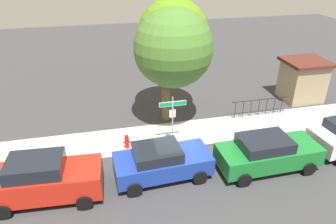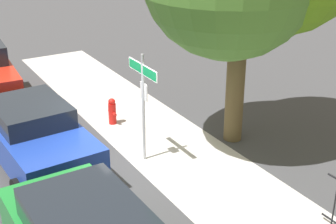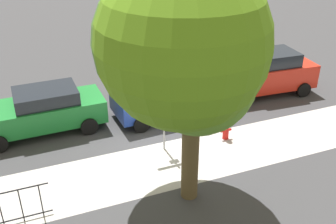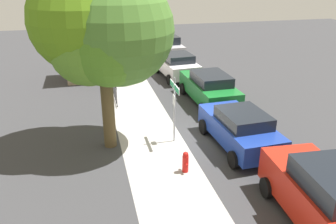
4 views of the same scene
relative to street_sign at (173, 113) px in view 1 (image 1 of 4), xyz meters
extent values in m
plane|color=#38383A|center=(0.18, -0.40, -1.85)|extent=(60.00, 60.00, 0.00)
cube|color=#ACA7A3|center=(2.18, 0.90, -1.85)|extent=(24.00, 2.60, 0.00)
cylinder|color=#9EA0A5|center=(0.00, 0.00, -0.50)|extent=(0.07, 0.07, 2.71)
cube|color=#0F723D|center=(0.00, 0.00, 0.49)|extent=(1.32, 0.02, 0.22)
cube|color=white|center=(0.00, 0.00, 0.49)|extent=(1.35, 0.02, 0.25)
cube|color=silver|center=(0.00, 0.02, -0.06)|extent=(0.32, 0.02, 0.42)
cylinder|color=brown|center=(0.22, 2.58, -0.37)|extent=(0.48, 0.48, 2.96)
sphere|color=#548318|center=(0.80, 3.21, 3.02)|extent=(3.91, 3.91, 3.91)
sphere|color=#558629|center=(0.34, 3.12, 2.13)|extent=(2.82, 2.82, 2.82)
sphere|color=#46742C|center=(0.50, 2.00, 2.65)|extent=(4.12, 4.12, 4.12)
sphere|color=#497D22|center=(-0.01, 2.41, 2.17)|extent=(2.85, 2.85, 2.85)
cube|color=red|center=(-5.82, -2.64, -1.02)|extent=(4.49, 2.04, 1.03)
cube|color=black|center=(-6.08, -2.63, -0.22)|extent=(2.20, 1.68, 0.57)
cylinder|color=black|center=(-4.27, -1.86, -1.53)|extent=(0.65, 0.26, 0.64)
cylinder|color=black|center=(-4.38, -3.62, -1.53)|extent=(0.65, 0.26, 0.64)
cylinder|color=black|center=(-7.25, -1.67, -1.53)|extent=(0.65, 0.26, 0.64)
cylinder|color=black|center=(-7.36, -3.43, -1.53)|extent=(0.65, 0.26, 0.64)
cube|color=#1C3798|center=(-1.02, -2.37, -1.14)|extent=(4.26, 2.00, 0.78)
cube|color=black|center=(-1.27, -2.38, -0.52)|extent=(2.08, 1.68, 0.46)
cylinder|color=black|center=(0.36, -1.40, -1.53)|extent=(0.65, 0.25, 0.64)
cylinder|color=black|center=(0.45, -3.20, -1.53)|extent=(0.65, 0.25, 0.64)
cylinder|color=black|center=(-2.48, -1.54, -1.53)|extent=(0.65, 0.25, 0.64)
cylinder|color=black|center=(-2.39, -3.34, -1.53)|extent=(0.65, 0.25, 0.64)
cube|color=#19702B|center=(3.78, -2.84, -1.11)|extent=(4.66, 1.89, 0.84)
cube|color=black|center=(3.51, -2.85, -0.44)|extent=(2.25, 1.63, 0.49)
cylinder|color=black|center=(5.34, -1.91, -1.53)|extent=(0.64, 0.23, 0.64)
cylinder|color=black|center=(5.37, -3.71, -1.53)|extent=(0.64, 0.23, 0.64)
cylinder|color=black|center=(2.20, -1.97, -1.53)|extent=(0.64, 0.23, 0.64)
cylinder|color=black|center=(2.23, -3.77, -1.53)|extent=(0.64, 0.23, 0.64)
cylinder|color=black|center=(7.14, -1.57, -1.53)|extent=(0.65, 0.27, 0.64)
cylinder|color=black|center=(5.81, 1.90, -0.80)|extent=(3.55, 0.04, 0.04)
cylinder|color=black|center=(5.81, 1.90, -1.73)|extent=(3.55, 0.04, 0.04)
cylinder|color=black|center=(4.28, 1.90, -1.33)|extent=(0.03, 0.03, 1.05)
cylinder|color=black|center=(4.79, 1.90, -1.33)|extent=(0.03, 0.03, 1.05)
cylinder|color=black|center=(5.30, 1.90, -1.33)|extent=(0.03, 0.03, 1.05)
cylinder|color=black|center=(5.81, 1.90, -1.33)|extent=(0.03, 0.03, 1.05)
cylinder|color=black|center=(6.31, 1.90, -1.33)|extent=(0.03, 0.03, 1.05)
cylinder|color=black|center=(6.82, 1.90, -1.33)|extent=(0.03, 0.03, 1.05)
cylinder|color=black|center=(7.33, 1.90, -1.33)|extent=(0.03, 0.03, 1.05)
cube|color=#998466|center=(9.58, 3.40, -0.60)|extent=(2.37, 2.09, 2.51)
cube|color=#4C2319|center=(9.58, 3.40, 0.76)|extent=(2.73, 2.45, 0.20)
cylinder|color=red|center=(-2.32, 0.20, -1.54)|extent=(0.22, 0.22, 0.62)
sphere|color=red|center=(-2.32, 0.20, -1.17)|extent=(0.20, 0.20, 0.20)
cylinder|color=red|center=(-2.48, 0.20, -1.51)|extent=(0.10, 0.09, 0.09)
cylinder|color=red|center=(-2.16, 0.20, -1.51)|extent=(0.10, 0.09, 0.09)
camera|label=1|loc=(-3.21, -13.05, 7.21)|focal=33.16mm
camera|label=2|loc=(9.38, -4.91, 4.03)|focal=51.58mm
camera|label=3|loc=(4.17, 10.79, 5.70)|focal=42.13mm
camera|label=4|loc=(-12.14, 3.21, 4.75)|focal=36.66mm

